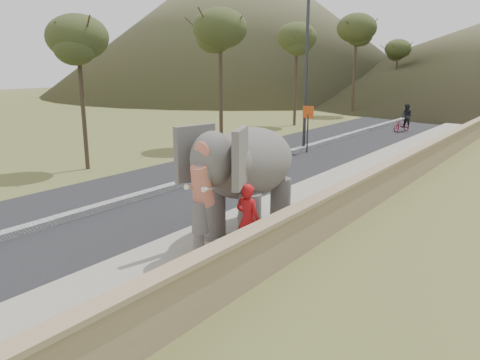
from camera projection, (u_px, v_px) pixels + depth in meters
name	position (u px, v px, depth m)	size (l,w,h in m)	color
ground	(169.00, 276.00, 10.11)	(160.00, 160.00, 0.00)	olive
road	(247.00, 167.00, 20.81)	(7.00, 120.00, 0.03)	black
median	(247.00, 165.00, 20.79)	(0.35, 120.00, 0.22)	black
walkway	(353.00, 182.00, 17.94)	(3.00, 120.00, 0.15)	#9E9687
parapet	(397.00, 175.00, 16.88)	(0.30, 120.00, 1.10)	tan
lamppost	(312.00, 56.00, 23.58)	(1.76, 0.36, 8.00)	#2B2B30
signboard	(308.00, 121.00, 23.80)	(0.60, 0.08, 2.40)	#2D2D33
hill_left	(241.00, 21.00, 72.35)	(60.00, 60.00, 22.00)	brown
elephant_and_man	(249.00, 178.00, 12.06)	(2.50, 4.21, 2.90)	slate
motorcyclist	(404.00, 121.00, 31.59)	(1.30, 1.67, 1.89)	maroon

